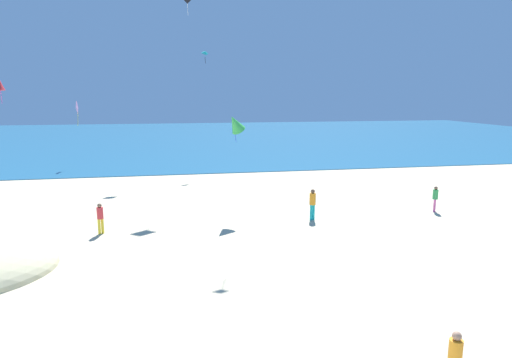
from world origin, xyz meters
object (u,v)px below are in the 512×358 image
object	(u,v)px
kite_teal	(206,53)
person_1	(313,202)
kite_green	(235,123)
person_4	(435,197)
kite_red	(0,85)
person_0	(455,358)
person_5	(100,216)
kite_pink	(77,108)

from	to	relation	value
kite_teal	person_1	bearing A→B (deg)	-76.07
kite_green	person_4	bearing A→B (deg)	-8.49
person_4	kite_red	bearing A→B (deg)	-170.25
person_0	kite_teal	size ratio (longest dim) A/B	1.37
person_5	kite_pink	bearing A→B (deg)	-24.26
person_1	person_4	xyz separation A→B (m)	(6.84, 0.29, -0.10)
kite_red	kite_teal	bearing A→B (deg)	16.51
person_4	kite_pink	xyz separation A→B (m)	(-21.42, 19.01, 4.18)
person_5	kite_red	world-z (taller)	kite_red
kite_red	kite_pink	size ratio (longest dim) A/B	0.75
kite_green	kite_teal	bearing A→B (deg)	91.62
kite_teal	person_5	bearing A→B (deg)	-110.08
person_1	kite_teal	xyz separation A→B (m)	(-3.96, 15.95, 8.44)
person_0	person_4	xyz separation A→B (m)	(7.89, 13.13, -0.01)
person_5	kite_pink	distance (m)	20.68
person_0	person_5	size ratio (longest dim) A/B	1.00
person_5	kite_green	distance (m)	7.80
person_1	person_5	xyz separation A→B (m)	(-9.94, -0.42, -0.09)
kite_red	kite_green	xyz separation A→B (m)	(14.19, -10.03, -2.03)
person_4	kite_green	distance (m)	11.21
person_4	person_0	bearing A→B (deg)	-86.02
person_0	kite_teal	xyz separation A→B (m)	(-2.91, 28.80, 8.53)
person_5	kite_teal	xyz separation A→B (m)	(5.99, 16.37, 8.53)
person_1	kite_teal	world-z (taller)	kite_teal
person_0	person_4	size ratio (longest dim) A/B	1.02
person_0	person_4	world-z (taller)	person_0
person_4	kite_green	bearing A→B (deg)	-153.53
kite_red	kite_teal	xyz separation A→B (m)	(13.79, 4.09, 2.63)
kite_green	kite_pink	xyz separation A→B (m)	(-11.03, 17.46, 0.29)
kite_red	kite_pink	bearing A→B (deg)	66.95
person_1	person_5	bearing A→B (deg)	-120.75
kite_red	kite_green	world-z (taller)	kite_red
person_0	person_1	world-z (taller)	person_1
kite_green	person_5	bearing A→B (deg)	-160.51
person_4	kite_pink	world-z (taller)	kite_pink
person_0	person_5	xyz separation A→B (m)	(-8.89, 12.42, 0.00)
person_0	person_1	size ratio (longest dim) A/B	0.90
kite_pink	kite_red	bearing A→B (deg)	-113.05
person_1	person_4	size ratio (longest dim) A/B	1.13
person_4	kite_teal	world-z (taller)	kite_teal
kite_red	kite_pink	world-z (taller)	kite_red
kite_pink	person_0	bearing A→B (deg)	-67.16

